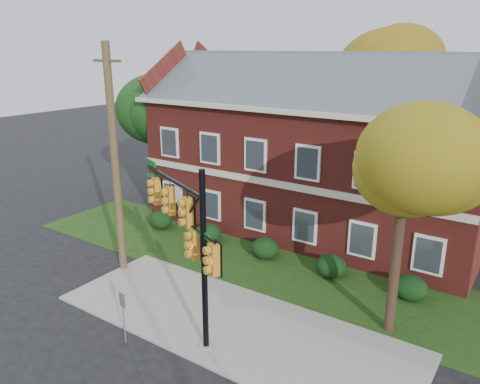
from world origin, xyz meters
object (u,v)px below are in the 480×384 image
Objects in this scene: hedge_far_right at (410,288)px; tree_near_right at (413,155)px; hedge_right at (331,266)px; traffic_signal at (188,231)px; tree_far_rear at (391,66)px; hedge_left at (209,233)px; hedge_center at (265,248)px; sign_post at (123,309)px; utility_pole at (115,161)px; hedge_far_left at (161,220)px; apartment_building at (316,142)px; tree_left_rear at (170,102)px.

tree_near_right is (0.22, -2.83, 6.14)m from hedge_far_right.
hedge_right is 8.08m from traffic_signal.
hedge_far_right is 0.12× the size of tree_far_rear.
hedge_right is 15.66m from tree_far_rear.
hedge_left is 3.50m from hedge_center.
traffic_signal is at bearing 56.27° from sign_post.
utility_pole is 7.08m from sign_post.
hedge_left is at bearing 0.00° from hedge_far_left.
tree_far_rear is at bearing 99.36° from hedge_right.
tree_far_rear reaches higher than utility_pole.
hedge_left is at bearing 165.19° from tree_near_right.
apartment_building is at bearing 63.60° from utility_pole.
apartment_building is at bearing 143.11° from hedge_far_right.
sign_post is (-0.44, -13.95, -3.64)m from apartment_building.
traffic_signal is (1.08, -12.15, -1.00)m from apartment_building.
hedge_far_right is at bearing -66.63° from tree_far_rear.
hedge_right is at bearing 0.00° from hedge_center.
utility_pole is 5.17× the size of sign_post.
tree_far_rear reaches higher than hedge_right.
hedge_center is at bearing -90.00° from apartment_building.
apartment_building is at bearing 119.38° from traffic_signal.
tree_far_rear is at bearing 113.55° from traffic_signal.
utility_pole reaches higher than sign_post.
traffic_signal is at bearing -109.32° from hedge_right.
tree_left_rear is at bearing -173.46° from apartment_building.
hedge_left is at bearing 147.90° from traffic_signal.
hedge_far_right is at bearing 55.83° from sign_post.
tree_left_rear is 14.40m from tree_far_rear.
hedge_left is 0.22× the size of traffic_signal.
utility_pole is at bearing -61.42° from tree_left_rear.
apartment_building is 9.94m from tree_left_rear.
hedge_left is at bearing -33.59° from tree_left_rear.
hedge_far_left and hedge_far_right have the same top height.
apartment_building is 9.49× the size of sign_post.
traffic_signal is 0.63× the size of utility_pole.
tree_near_right is at bearing 57.76° from traffic_signal.
utility_pole reaches higher than hedge_far_left.
tree_far_rear reaches higher than tree_left_rear.
utility_pole reaches higher than hedge_center.
traffic_signal is at bearing -84.91° from apartment_building.
hedge_left is 0.71× the size of sign_post.
traffic_signal is (10.81, -11.03, -2.70)m from tree_left_rear.
apartment_building is at bearing 90.00° from hedge_center.
hedge_center is 8.75m from sign_post.
tree_near_right is 11.02m from sign_post.
hedge_center is at bearing 0.00° from hedge_far_left.
tree_near_right is at bearing -85.48° from hedge_far_right.
hedge_left is 7.00m from hedge_right.
hedge_center is 0.16× the size of tree_left_rear.
hedge_left is 12.68m from tree_near_right.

